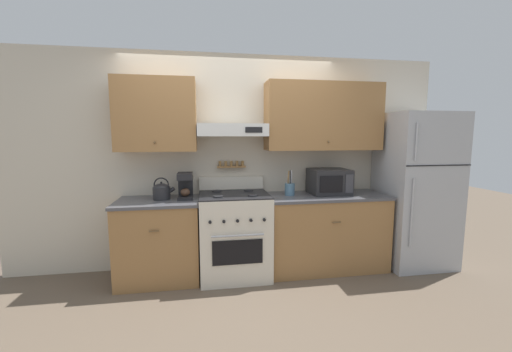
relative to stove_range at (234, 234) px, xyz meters
The scene contains 10 objects.
ground_plane 0.57m from the stove_range, 90.00° to the right, with size 16.00×16.00×0.00m, color brown.
wall_back 1.05m from the stove_range, 67.43° to the left, with size 5.20×0.46×2.55m.
counter_left 0.83m from the stove_range, behind, with size 0.89×0.65×0.90m.
counter_right 1.10m from the stove_range, ahead, with size 1.42×0.65×0.90m.
stove_range is the anchor object (origin of this frame).
refrigerator 2.29m from the stove_range, ahead, with size 0.81×0.74×1.86m.
tea_kettle 0.94m from the stove_range, behind, with size 0.24×0.19×0.24m.
coffee_maker 0.79m from the stove_range, 169.63° to the left, with size 0.16×0.26×0.29m.
microwave 1.29m from the stove_range, ahead, with size 0.46×0.40×0.30m.
utensil_crock 0.83m from the stove_range, ahead, with size 0.12×0.12×0.29m.
Camera 1 is at (-0.33, -3.15, 1.59)m, focal length 22.00 mm.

